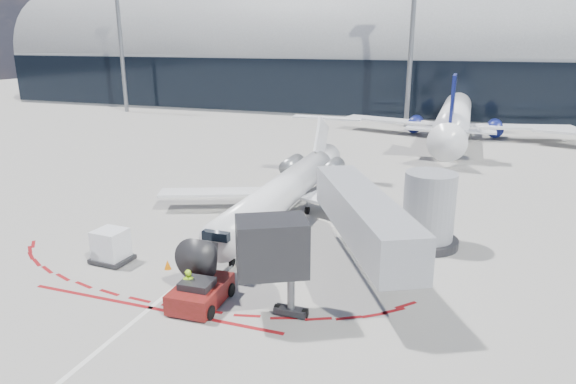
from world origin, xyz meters
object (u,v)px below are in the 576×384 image
(pushback_tug, at_px, (201,293))
(uld_container, at_px, (111,246))
(regional_jet, at_px, (285,190))
(ramp_worker, at_px, (189,287))

(pushback_tug, height_order, uld_container, uld_container)
(uld_container, bearing_deg, pushback_tug, -16.37)
(regional_jet, xyz_separation_m, uld_container, (-6.94, -11.00, -1.12))
(ramp_worker, bearing_deg, regional_jet, -118.41)
(ramp_worker, xyz_separation_m, uld_container, (-6.92, 3.00, 0.03))
(pushback_tug, xyz_separation_m, ramp_worker, (-0.49, -0.27, 0.33))
(regional_jet, xyz_separation_m, ramp_worker, (-0.03, -14.00, -1.15))
(pushback_tug, distance_m, uld_container, 7.90)
(pushback_tug, xyz_separation_m, uld_container, (-7.41, 2.72, 0.36))
(regional_jet, distance_m, ramp_worker, 14.05)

